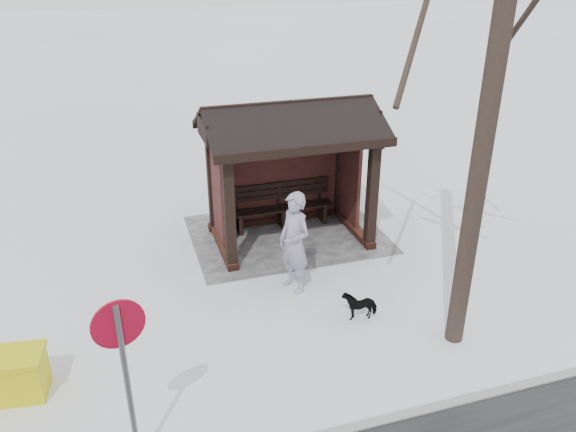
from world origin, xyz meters
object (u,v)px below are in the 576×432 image
Objects in this scene: grit_bin at (13,375)px; bus_shelter at (287,143)px; pedestrian at (294,243)px; dog at (360,304)px; road_sign at (122,351)px.

bus_shelter is at bearing -138.36° from grit_bin.
bus_shelter is 1.85× the size of pedestrian.
grit_bin is at bearing -95.55° from pedestrian.
pedestrian reaches higher than grit_bin.
bus_shelter is 6.09× the size of dog.
road_sign is at bearing -58.42° from dog.
grit_bin is at bearing 34.77° from bus_shelter.
pedestrian is (0.54, 2.13, -1.19)m from bus_shelter.
road_sign is (3.62, 5.34, -0.45)m from bus_shelter.
dog is 5.48m from grit_bin.
pedestrian is at bearing -141.87° from dog.
road_sign reaches higher than dog.
dog is at bearing -170.13° from grit_bin.
bus_shelter is at bearing 142.75° from pedestrian.
bus_shelter is at bearing -171.31° from dog.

